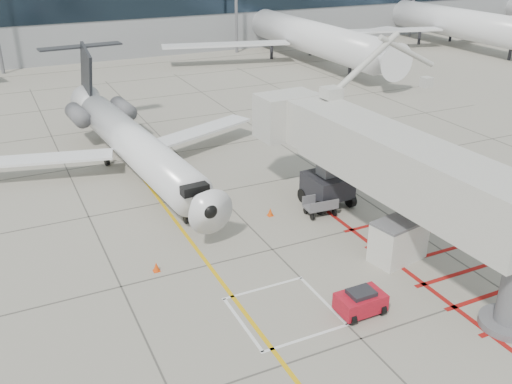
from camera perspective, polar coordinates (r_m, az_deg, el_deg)
ground_plane at (r=27.15m, az=5.55°, el=-9.60°), size 260.00×260.00×0.00m
regional_jet at (r=37.09m, az=-11.22°, el=5.80°), size 23.56×28.71×7.10m
jet_bridge at (r=28.99m, az=14.68°, el=1.20°), size 10.54×20.84×8.18m
pushback_tug at (r=25.58m, az=10.41°, el=-10.68°), size 2.08×1.31×1.21m
baggage_cart at (r=33.58m, az=6.44°, el=-1.40°), size 1.91×1.28×1.16m
ground_power_unit at (r=29.61m, az=14.05°, el=-4.69°), size 3.00×2.08×2.17m
cone_nose at (r=28.59m, az=-9.94°, el=-7.38°), size 0.35×0.35×0.48m
cone_side at (r=33.43m, az=1.44°, el=-2.00°), size 0.35×0.35×0.48m
bg_aircraft_c at (r=75.52m, az=4.40°, el=17.42°), size 35.20×39.11×11.73m
bg_aircraft_d at (r=90.17m, az=18.78°, el=17.53°), size 36.15×40.16×12.05m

